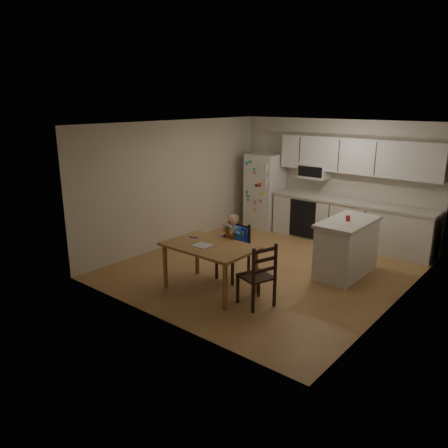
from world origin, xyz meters
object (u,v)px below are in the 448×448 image
at_px(dining_table, 210,251).
at_px(kitchen_island, 347,247).
at_px(refrigerator, 265,191).
at_px(chair_side, 260,272).
at_px(red_cup, 348,218).
at_px(chair_booster, 235,240).

bearing_deg(dining_table, kitchen_island, 55.64).
height_order(refrigerator, kitchen_island, refrigerator).
distance_m(dining_table, chair_side, 0.95).
xyz_separation_m(kitchen_island, chair_side, (-0.40, -1.95, 0.06)).
distance_m(refrigerator, red_cup, 3.17).
relative_size(dining_table, chair_booster, 1.26).
bearing_deg(refrigerator, kitchen_island, -29.30).
xyz_separation_m(kitchen_island, red_cup, (-0.00, -0.04, 0.52)).
xyz_separation_m(kitchen_island, chair_booster, (-1.34, -1.35, 0.19)).
relative_size(red_cup, chair_side, 0.10).
bearing_deg(red_cup, refrigerator, 150.13).
xyz_separation_m(refrigerator, red_cup, (2.75, -1.58, 0.15)).
height_order(dining_table, chair_booster, chair_booster).
bearing_deg(kitchen_island, red_cup, -91.61).
bearing_deg(chair_booster, dining_table, -83.75).
relative_size(refrigerator, dining_table, 1.23).
bearing_deg(red_cup, chair_booster, -135.50).
xyz_separation_m(red_cup, chair_booster, (-1.34, -1.31, -0.33)).
bearing_deg(kitchen_island, dining_table, -124.36).
bearing_deg(refrigerator, dining_table, -68.20).
distance_m(red_cup, chair_booster, 1.90).
bearing_deg(refrigerator, chair_side, -56.10).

